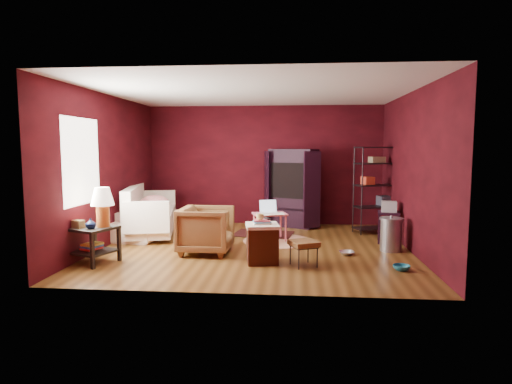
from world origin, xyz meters
TOP-DOWN VIEW (x-y plane):
  - room at (-0.04, -0.01)m, footprint 5.54×5.04m
  - sofa at (-2.33, 0.96)m, footprint 0.69×1.98m
  - armchair at (-0.80, -0.48)m, footprint 0.83×0.88m
  - pet_bowl_steel at (1.61, -0.41)m, footprint 0.26×0.09m
  - pet_bowl_turquoise at (2.31, -1.27)m, footprint 0.25×0.08m
  - vase at (-2.42, -1.40)m, footprint 0.16×0.17m
  - mug at (0.17, -1.05)m, footprint 0.14×0.12m
  - side_table at (-2.38, -1.23)m, footprint 0.79×0.79m
  - sofa_cushions at (-2.32, 0.95)m, footprint 1.34×2.35m
  - hamper at (0.20, -1.01)m, footprint 0.58×0.58m
  - footstool at (0.86, -1.16)m, footprint 0.51×0.51m
  - rug_round at (0.39, 0.56)m, footprint 1.52×1.52m
  - rug_oriental at (0.07, 1.18)m, footprint 1.31×0.98m
  - laptop_desk at (0.23, 0.61)m, footprint 0.74×0.64m
  - tv_armoire at (0.68, 2.19)m, footprint 1.29×1.07m
  - wire_shelving at (2.46, 1.59)m, footprint 0.98×0.67m
  - small_stand at (2.51, 0.61)m, footprint 0.47×0.47m
  - trash_can at (2.41, -0.05)m, footprint 0.51×0.51m

SIDE VIEW (x-z plane):
  - rug_round at x=0.39m, z-range 0.00..0.01m
  - rug_oriental at x=0.07m, z-range 0.01..0.02m
  - pet_bowl_turquoise at x=2.31m, z-range 0.00..0.25m
  - pet_bowl_steel at x=1.61m, z-range 0.00..0.26m
  - trash_can at x=2.41m, z-range -0.02..0.62m
  - hamper at x=0.20m, z-range -0.03..0.68m
  - footstool at x=0.86m, z-range 0.14..0.54m
  - sofa at x=-2.33m, z-range 0.00..0.76m
  - armchair at x=-0.80m, z-range 0.00..0.89m
  - sofa_cushions at x=-2.32m, z-range -0.01..0.92m
  - laptop_desk at x=0.23m, z-range 0.09..0.88m
  - small_stand at x=2.51m, z-range 0.20..1.00m
  - vase at x=-2.42m, z-range 0.57..0.73m
  - side_table at x=-2.38m, z-range 0.12..1.32m
  - mug at x=0.17m, z-range 0.69..0.81m
  - tv_armoire at x=0.68m, z-range 0.04..1.82m
  - wire_shelving at x=2.46m, z-range 0.09..1.93m
  - room at x=-0.04m, z-range -0.02..2.82m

